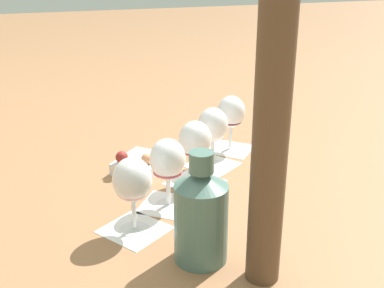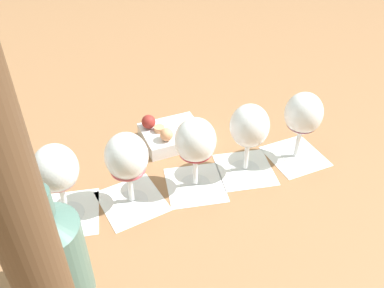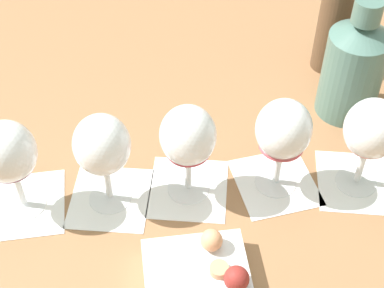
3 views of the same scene
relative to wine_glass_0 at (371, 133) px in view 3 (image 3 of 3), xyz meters
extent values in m
plane|color=#936642|center=(0.17, -0.18, -0.11)|extent=(8.00, 8.00, 0.00)
cube|color=white|center=(0.00, 0.00, -0.10)|extent=(0.16, 0.16, 0.00)
cube|color=white|center=(0.08, -0.10, -0.10)|extent=(0.16, 0.16, 0.00)
cube|color=white|center=(0.17, -0.19, -0.10)|extent=(0.16, 0.16, 0.00)
cube|color=white|center=(0.25, -0.27, -0.10)|extent=(0.16, 0.16, 0.00)
cube|color=white|center=(0.34, -0.36, -0.10)|extent=(0.17, 0.17, 0.00)
cylinder|color=white|center=(0.00, 0.00, -0.10)|extent=(0.06, 0.06, 0.01)
cylinder|color=white|center=(0.00, 0.00, -0.06)|extent=(0.01, 0.01, 0.07)
ellipsoid|color=white|center=(0.00, 0.00, 0.01)|extent=(0.08, 0.08, 0.09)
ellipsoid|color=pink|center=(0.00, 0.00, -0.02)|extent=(0.06, 0.06, 0.03)
cylinder|color=white|center=(0.08, -0.10, -0.10)|extent=(0.06, 0.06, 0.01)
cylinder|color=white|center=(0.08, -0.10, -0.06)|extent=(0.01, 0.01, 0.07)
ellipsoid|color=white|center=(0.08, -0.10, 0.01)|extent=(0.08, 0.08, 0.09)
ellipsoid|color=#C84D57|center=(0.08, -0.10, -0.02)|extent=(0.06, 0.06, 0.02)
cylinder|color=white|center=(0.17, -0.19, -0.10)|extent=(0.06, 0.06, 0.01)
cylinder|color=white|center=(0.17, -0.19, -0.06)|extent=(0.01, 0.01, 0.07)
ellipsoid|color=white|center=(0.17, -0.19, 0.01)|extent=(0.08, 0.08, 0.09)
ellipsoid|color=maroon|center=(0.17, -0.19, -0.02)|extent=(0.06, 0.06, 0.02)
cylinder|color=white|center=(0.25, -0.27, -0.10)|extent=(0.06, 0.06, 0.01)
cylinder|color=white|center=(0.25, -0.27, -0.06)|extent=(0.01, 0.01, 0.07)
ellipsoid|color=white|center=(0.25, -0.27, 0.01)|extent=(0.08, 0.08, 0.09)
ellipsoid|color=maroon|center=(0.25, -0.27, -0.01)|extent=(0.06, 0.06, 0.04)
cylinder|color=white|center=(0.34, -0.36, -0.10)|extent=(0.06, 0.06, 0.01)
cylinder|color=white|center=(0.34, -0.36, -0.06)|extent=(0.01, 0.01, 0.07)
ellipsoid|color=white|center=(0.34, -0.36, 0.01)|extent=(0.08, 0.08, 0.09)
ellipsoid|color=#440C1B|center=(0.34, -0.36, -0.02)|extent=(0.06, 0.06, 0.03)
cylinder|color=#4C7066|center=(-0.14, -0.09, -0.03)|extent=(0.10, 0.10, 0.15)
cone|color=#4C7066|center=(-0.14, -0.09, 0.06)|extent=(0.10, 0.10, 0.03)
cylinder|color=#4C7066|center=(-0.14, -0.09, 0.09)|extent=(0.04, 0.04, 0.04)
cube|color=silver|center=(0.28, -0.09, -0.09)|extent=(0.17, 0.17, 0.03)
cylinder|color=tan|center=(0.27, -0.06, -0.07)|extent=(0.02, 0.02, 0.01)
sphere|color=maroon|center=(0.27, -0.03, -0.06)|extent=(0.03, 0.03, 0.03)
sphere|color=tan|center=(0.24, -0.09, -0.06)|extent=(0.03, 0.03, 0.03)
camera|label=1|loc=(-0.84, 0.17, 0.42)|focal=45.00mm
camera|label=2|loc=(-0.39, -0.42, 0.46)|focal=38.00mm
camera|label=3|loc=(0.60, 0.16, 0.57)|focal=55.00mm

